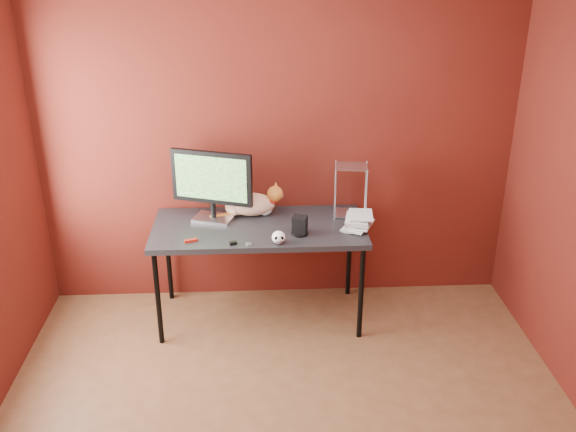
{
  "coord_description": "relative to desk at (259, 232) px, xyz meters",
  "views": [
    {
      "loc": [
        -0.15,
        -2.75,
        2.65
      ],
      "look_at": [
        0.05,
        1.15,
        0.92
      ],
      "focal_mm": 40.0,
      "sensor_mm": 36.0,
      "label": 1
    }
  ],
  "objects": [
    {
      "name": "pocket_knife",
      "position": [
        -0.46,
        -0.23,
        0.06
      ],
      "size": [
        0.09,
        0.05,
        0.02
      ],
      "primitive_type": "cube",
      "rotation": [
        0.0,
        0.0,
        0.32
      ],
      "color": "#97150B",
      "rests_on": "desk"
    },
    {
      "name": "room",
      "position": [
        0.15,
        -1.37,
        0.75
      ],
      "size": [
        3.52,
        3.52,
        2.61
      ],
      "color": "brown",
      "rests_on": "ground"
    },
    {
      "name": "wire_rack",
      "position": [
        0.67,
        0.17,
        0.24
      ],
      "size": [
        0.24,
        0.21,
        0.38
      ],
      "rotation": [
        0.0,
        0.0,
        -0.13
      ],
      "color": "#B4B3B8",
      "rests_on": "desk"
    },
    {
      "name": "book_stack",
      "position": [
        0.62,
        -0.03,
        0.59
      ],
      "size": [
        0.25,
        0.27,
        1.09
      ],
      "rotation": [
        0.0,
        0.0,
        -0.32
      ],
      "color": "beige",
      "rests_on": "desk"
    },
    {
      "name": "desk",
      "position": [
        0.0,
        0.0,
        0.0
      ],
      "size": [
        1.5,
        0.7,
        0.75
      ],
      "color": "black",
      "rests_on": "ground"
    },
    {
      "name": "monitor",
      "position": [
        -0.32,
        0.13,
        0.34
      ],
      "size": [
        0.57,
        0.27,
        0.51
      ],
      "rotation": [
        0.0,
        0.0,
        -0.33
      ],
      "color": "#B4B3B8",
      "rests_on": "desk"
    },
    {
      "name": "skull_mug",
      "position": [
        0.13,
        -0.29,
        0.1
      ],
      "size": [
        0.09,
        0.09,
        0.09
      ],
      "rotation": [
        0.0,
        0.0,
        0.05
      ],
      "color": "white",
      "rests_on": "desk"
    },
    {
      "name": "washer",
      "position": [
        -0.07,
        -0.29,
        0.05
      ],
      "size": [
        0.05,
        0.05,
        0.0
      ],
      "primitive_type": "cylinder",
      "color": "#B4B3B8",
      "rests_on": "desk"
    },
    {
      "name": "speaker",
      "position": [
        0.28,
        -0.16,
        0.11
      ],
      "size": [
        0.12,
        0.12,
        0.13
      ],
      "rotation": [
        0.0,
        0.0,
        -0.27
      ],
      "color": "black",
      "rests_on": "desk"
    },
    {
      "name": "black_gadget",
      "position": [
        -0.17,
        -0.29,
        0.06
      ],
      "size": [
        0.05,
        0.04,
        0.02
      ],
      "primitive_type": "cube",
      "rotation": [
        0.0,
        0.0,
        0.36
      ],
      "color": "black",
      "rests_on": "desk"
    },
    {
      "name": "cat",
      "position": [
        -0.05,
        0.2,
        0.14
      ],
      "size": [
        0.53,
        0.22,
        0.25
      ],
      "rotation": [
        0.0,
        0.0,
        -0.08
      ],
      "color": "orange",
      "rests_on": "desk"
    }
  ]
}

